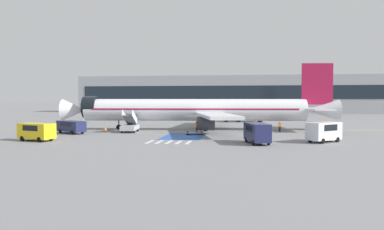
# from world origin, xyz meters

# --- Properties ---
(ground_plane) EXTENTS (600.00, 600.00, 0.00)m
(ground_plane) POSITION_xyz_m (0.00, 0.00, 0.00)
(ground_plane) COLOR slate
(apron_leadline_yellow) EXTENTS (80.24, 9.90, 0.01)m
(apron_leadline_yellow) POSITION_xyz_m (0.09, 0.86, 0.00)
(apron_leadline_yellow) COLOR gold
(apron_leadline_yellow) RESTS_ON ground_plane
(apron_stand_patch_blue) EXTENTS (5.49, 9.99, 0.01)m
(apron_stand_patch_blue) POSITION_xyz_m (0.09, -9.93, 0.00)
(apron_stand_patch_blue) COLOR #2856A8
(apron_stand_patch_blue) RESTS_ON ground_plane
(apron_walkway_bar_0) EXTENTS (0.44, 3.60, 0.01)m
(apron_walkway_bar_0) POSITION_xyz_m (-2.91, -17.09, 0.00)
(apron_walkway_bar_0) COLOR silver
(apron_walkway_bar_0) RESTS_ON ground_plane
(apron_walkway_bar_1) EXTENTS (0.44, 3.60, 0.01)m
(apron_walkway_bar_1) POSITION_xyz_m (-1.71, -17.09, 0.00)
(apron_walkway_bar_1) COLOR silver
(apron_walkway_bar_1) RESTS_ON ground_plane
(apron_walkway_bar_2) EXTENTS (0.44, 3.60, 0.01)m
(apron_walkway_bar_2) POSITION_xyz_m (-0.51, -17.09, 0.00)
(apron_walkway_bar_2) COLOR silver
(apron_walkway_bar_2) RESTS_ON ground_plane
(apron_walkway_bar_3) EXTENTS (0.44, 3.60, 0.01)m
(apron_walkway_bar_3) POSITION_xyz_m (0.69, -17.09, 0.00)
(apron_walkway_bar_3) COLOR silver
(apron_walkway_bar_3) RESTS_ON ground_plane
(apron_walkway_bar_4) EXTENTS (0.44, 3.60, 0.01)m
(apron_walkway_bar_4) POSITION_xyz_m (1.89, -17.09, 0.00)
(apron_walkway_bar_4) COLOR silver
(apron_walkway_bar_4) RESTS_ON ground_plane
(airliner) EXTENTS (46.35, 33.00, 11.09)m
(airliner) POSITION_xyz_m (0.77, 0.94, 3.34)
(airliner) COLOR silver
(airliner) RESTS_ON ground_plane
(boarding_stairs_forward) EXTENTS (2.76, 5.42, 3.58)m
(boarding_stairs_forward) POSITION_xyz_m (-9.43, -4.69, 0.94)
(boarding_stairs_forward) COLOR #ADB2BA
(boarding_stairs_forward) RESTS_ON ground_plane
(fuel_tanker) EXTENTS (11.03, 4.11, 3.25)m
(fuel_tanker) POSITION_xyz_m (7.66, 23.33, 1.63)
(fuel_tanker) COLOR #38383D
(fuel_tanker) RESTS_ON ground_plane
(service_van_0) EXTENTS (3.18, 5.27, 2.39)m
(service_van_0) POSITION_xyz_m (9.99, -17.09, 1.41)
(service_van_0) COLOR #1E234C
(service_van_0) RESTS_ON ground_plane
(service_van_1) EXTENTS (5.53, 4.38, 1.89)m
(service_van_1) POSITION_xyz_m (-17.42, -8.39, 1.15)
(service_van_1) COLOR #1E234C
(service_van_1) RESTS_ON ground_plane
(service_van_2) EXTENTS (4.64, 4.45, 2.41)m
(service_van_2) POSITION_xyz_m (17.98, -14.47, 1.42)
(service_van_2) COLOR silver
(service_van_2) RESTS_ON ground_plane
(service_van_3) EXTENTS (4.93, 3.19, 2.19)m
(service_van_3) POSITION_xyz_m (-17.03, -18.34, 1.31)
(service_van_3) COLOR yellow
(service_van_3) RESTS_ON ground_plane
(baggage_cart) EXTENTS (2.83, 1.96, 0.87)m
(baggage_cart) POSITION_xyz_m (1.21, -7.15, 0.26)
(baggage_cart) COLOR gray
(baggage_cart) RESTS_ON ground_plane
(ground_crew_0) EXTENTS (0.35, 0.48, 1.83)m
(ground_crew_0) POSITION_xyz_m (10.10, -0.64, 1.06)
(ground_crew_0) COLOR black
(ground_crew_0) RESTS_ON ground_plane
(ground_crew_1) EXTENTS (0.45, 0.26, 1.59)m
(ground_crew_1) POSITION_xyz_m (13.91, -0.79, 0.91)
(ground_crew_1) COLOR black
(ground_crew_1) RESTS_ON ground_plane
(ground_crew_2) EXTENTS (0.40, 0.49, 1.85)m
(ground_crew_2) POSITION_xyz_m (1.16, -4.93, 1.08)
(ground_crew_2) COLOR #2D2D33
(ground_crew_2) RESTS_ON ground_plane
(traffic_cone_0) EXTENTS (0.45, 0.45, 0.49)m
(traffic_cone_0) POSITION_xyz_m (1.53, -2.84, 0.25)
(traffic_cone_0) COLOR orange
(traffic_cone_0) RESTS_ON ground_plane
(traffic_cone_1) EXTENTS (0.61, 0.61, 0.67)m
(traffic_cone_1) POSITION_xyz_m (-14.30, -2.70, 0.34)
(traffic_cone_1) COLOR orange
(traffic_cone_1) RESTS_ON ground_plane
(terminal_building) EXTENTS (130.19, 12.10, 13.48)m
(terminal_building) POSITION_xyz_m (10.70, 77.78, 6.74)
(terminal_building) COLOR #9EA3A8
(terminal_building) RESTS_ON ground_plane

